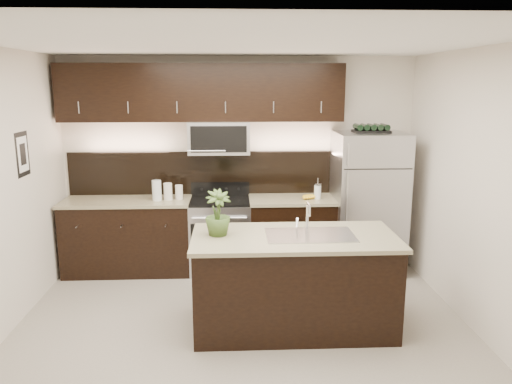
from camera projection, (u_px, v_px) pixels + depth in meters
ground at (243, 332)px, 4.84m from camera, size 4.50×4.50×0.00m
room_walls at (229, 160)px, 4.43m from camera, size 4.52×4.02×2.71m
counter_run at (204, 235)px, 6.37m from camera, size 3.51×0.65×0.94m
upper_fixtures at (204, 102)px, 6.15m from camera, size 3.49×0.40×1.66m
island at (294, 282)px, 4.86m from camera, size 1.96×0.96×0.94m
sink_faucet at (310, 233)px, 4.77m from camera, size 0.84×0.50×0.28m
refrigerator at (368, 202)px, 6.31m from camera, size 0.85×0.77×1.77m
wine_rack at (371, 129)px, 6.11m from camera, size 0.44×0.27×0.10m
plant at (218, 213)px, 4.73m from camera, size 0.31×0.31×0.44m
canisters at (165, 191)px, 6.19m from camera, size 0.37×0.16×0.25m
french_press at (318, 191)px, 6.26m from camera, size 0.09×0.09×0.26m
bananas at (305, 197)px, 6.24m from camera, size 0.23×0.21×0.06m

